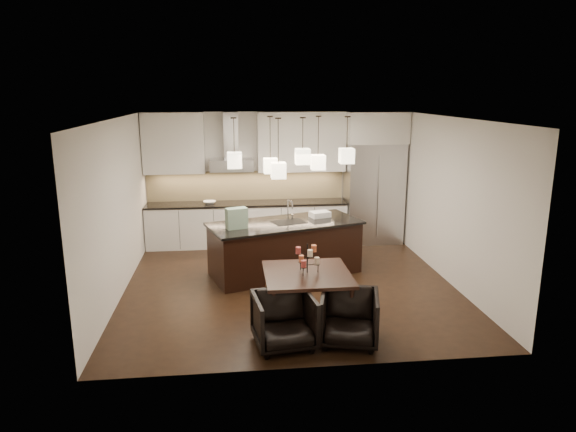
{
  "coord_description": "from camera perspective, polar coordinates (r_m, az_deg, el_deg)",
  "views": [
    {
      "loc": [
        -0.95,
        -8.21,
        3.21
      ],
      "look_at": [
        0.0,
        0.2,
        1.15
      ],
      "focal_mm": 32.0,
      "sensor_mm": 36.0,
      "label": 1
    }
  ],
  "objects": [
    {
      "name": "faucet",
      "position": [
        9.18,
        -0.0,
        0.7
      ],
      "size": [
        0.17,
        0.27,
        0.39
      ],
      "primitive_type": null,
      "rotation": [
        0.0,
        0.0,
        0.3
      ],
      "color": "silver",
      "rests_on": "island_top"
    },
    {
      "name": "candle_f",
      "position": [
        7.06,
        2.47,
        -4.15
      ],
      "size": [
        0.07,
        0.07,
        0.1
      ],
      "primitive_type": "cylinder",
      "rotation": [
        0.0,
        0.0,
        -0.0
      ],
      "color": "beige",
      "rests_on": "candelabra"
    },
    {
      "name": "hood_canopy",
      "position": [
        10.8,
        -6.28,
        5.66
      ],
      "size": [
        0.9,
        0.52,
        0.24
      ],
      "primitive_type": "cube",
      "color": "#B7B7BA",
      "rests_on": "wall_back"
    },
    {
      "name": "pendant_d",
      "position": [
        9.17,
        3.35,
        5.98
      ],
      "size": [
        0.24,
        0.24,
        0.26
      ],
      "primitive_type": "cube",
      "color": "beige",
      "rests_on": "ceiling"
    },
    {
      "name": "ceiling",
      "position": [
        8.28,
        0.16,
        10.9
      ],
      "size": [
        5.5,
        5.5,
        0.02
      ],
      "primitive_type": "cube",
      "color": "white",
      "rests_on": "wall_back"
    },
    {
      "name": "wall_back",
      "position": [
        11.16,
        -1.48,
        4.34
      ],
      "size": [
        5.5,
        0.02,
        2.8
      ],
      "primitive_type": "cube",
      "color": "silver",
      "rests_on": "ground"
    },
    {
      "name": "pendant_e",
      "position": [
        9.06,
        6.53,
        6.66
      ],
      "size": [
        0.24,
        0.24,
        0.26
      ],
      "primitive_type": "cube",
      "color": "beige",
      "rests_on": "ceiling"
    },
    {
      "name": "wall_right",
      "position": [
        9.19,
        17.51,
        1.68
      ],
      "size": [
        0.02,
        5.5,
        2.8
      ],
      "primitive_type": "cube",
      "color": "silver",
      "rests_on": "ground"
    },
    {
      "name": "food_container",
      "position": [
        9.48,
        3.55,
        0.2
      ],
      "size": [
        0.41,
        0.34,
        0.1
      ],
      "primitive_type": "cube",
      "rotation": [
        0.0,
        0.0,
        0.3
      ],
      "color": "silver",
      "rests_on": "island_top"
    },
    {
      "name": "fridge_panel",
      "position": [
        11.05,
        9.74,
        9.67
      ],
      "size": [
        1.26,
        0.72,
        0.65
      ],
      "primitive_type": "cube",
      "color": "silver",
      "rests_on": "refrigerator"
    },
    {
      "name": "candelabra",
      "position": [
        7.21,
        2.16,
        -4.72
      ],
      "size": [
        0.35,
        0.35,
        0.43
      ],
      "primitive_type": null,
      "rotation": [
        0.0,
        0.0,
        -0.0
      ],
      "color": "black",
      "rests_on": "dining_table"
    },
    {
      "name": "armchair_left",
      "position": [
        6.71,
        -0.45,
        -11.55
      ],
      "size": [
        0.84,
        0.86,
        0.7
      ],
      "primitive_type": "imported",
      "rotation": [
        0.0,
        0.0,
        0.13
      ],
      "color": "black",
      "rests_on": "floor"
    },
    {
      "name": "pendant_c",
      "position": [
        8.67,
        1.63,
        6.63
      ],
      "size": [
        0.24,
        0.24,
        0.26
      ],
      "primitive_type": "cube",
      "color": "beige",
      "rests_on": "ceiling"
    },
    {
      "name": "wall_left",
      "position": [
        8.61,
        -18.43,
        0.82
      ],
      "size": [
        0.02,
        5.5,
        2.8
      ],
      "primitive_type": "cube",
      "color": "silver",
      "rests_on": "ground"
    },
    {
      "name": "upper_cab_left",
      "position": [
        10.9,
        -12.6,
        7.9
      ],
      "size": [
        1.25,
        0.35,
        1.25
      ],
      "primitive_type": "cube",
      "color": "silver",
      "rests_on": "wall_back"
    },
    {
      "name": "wall_front",
      "position": [
        5.83,
        3.27,
        -4.47
      ],
      "size": [
        5.5,
        0.02,
        2.8
      ],
      "primitive_type": "cube",
      "color": "silver",
      "rests_on": "ground"
    },
    {
      "name": "dining_table",
      "position": [
        7.41,
        2.12,
        -8.94
      ],
      "size": [
        1.21,
        1.21,
        0.72
      ],
      "primitive_type": null,
      "rotation": [
        0.0,
        0.0,
        -0.0
      ],
      "color": "black",
      "rests_on": "floor"
    },
    {
      "name": "candle_b",
      "position": [
        7.32,
        1.5,
        -4.75
      ],
      "size": [
        0.07,
        0.07,
        0.1
      ],
      "primitive_type": "cylinder",
      "rotation": [
        0.0,
        0.0,
        -0.0
      ],
      "color": "#D0633B",
      "rests_on": "candelabra"
    },
    {
      "name": "backsplash",
      "position": [
        11.13,
        -4.67,
        3.41
      ],
      "size": [
        4.21,
        0.02,
        0.63
      ],
      "primitive_type": "cube",
      "color": "tan",
      "rests_on": "countertop"
    },
    {
      "name": "pendant_f",
      "position": [
        8.5,
        -1.08,
        5.09
      ],
      "size": [
        0.24,
        0.24,
        0.26
      ],
      "primitive_type": "cube",
      "color": "beige",
      "rests_on": "ceiling"
    },
    {
      "name": "floor",
      "position": [
        8.88,
        0.15,
        -7.6
      ],
      "size": [
        5.5,
        5.5,
        0.02
      ],
      "primitive_type": "cube",
      "color": "black",
      "rests_on": "ground"
    },
    {
      "name": "island_top",
      "position": [
        9.1,
        -0.33,
        -0.83
      ],
      "size": [
        2.89,
        1.87,
        0.04
      ],
      "primitive_type": "cube",
      "rotation": [
        0.0,
        0.0,
        0.3
      ],
      "color": "black",
      "rests_on": "island_body"
    },
    {
      "name": "armchair_right",
      "position": [
        6.85,
        6.82,
        -11.17
      ],
      "size": [
        0.9,
        0.92,
        0.69
      ],
      "primitive_type": "imported",
      "rotation": [
        0.0,
        0.0,
        -0.25
      ],
      "color": "black",
      "rests_on": "floor"
    },
    {
      "name": "candle_c",
      "position": [
        7.11,
        1.75,
        -5.34
      ],
      "size": [
        0.07,
        0.07,
        0.1
      ],
      "primitive_type": "cylinder",
      "rotation": [
        0.0,
        0.0,
        -0.0
      ],
      "color": "#B13A36",
      "rests_on": "candelabra"
    },
    {
      "name": "candle_d",
      "position": [
        7.27,
        2.89,
        -3.62
      ],
      "size": [
        0.07,
        0.07,
        0.1
      ],
      "primitive_type": "cylinder",
      "rotation": [
        0.0,
        0.0,
        -0.0
      ],
      "color": "#D0633B",
      "rests_on": "candelabra"
    },
    {
      "name": "pendant_a",
      "position": [
        8.63,
        -5.96,
        6.19
      ],
      "size": [
        0.24,
        0.24,
        0.26
      ],
      "primitive_type": "cube",
      "color": "beige",
      "rests_on": "ceiling"
    },
    {
      "name": "candle_e",
      "position": [
        7.18,
        1.15,
        -3.84
      ],
      "size": [
        0.07,
        0.07,
        0.1
      ],
      "primitive_type": "cylinder",
      "rotation": [
        0.0,
        0.0,
        -0.0
      ],
      "color": "#B13A36",
      "rests_on": "candelabra"
    },
    {
      "name": "lower_cabinets",
      "position": [
        11.0,
        -4.54,
        -0.95
      ],
      "size": [
        4.21,
        0.62,
        0.88
      ],
      "primitive_type": "cube",
      "color": "silver",
      "rests_on": "floor"
    },
    {
      "name": "fruit_bowl",
      "position": [
        10.84,
        -8.7,
        1.5
      ],
      "size": [
        0.26,
        0.26,
        0.06
      ],
      "primitive_type": "imported",
      "rotation": [
        0.0,
        0.0,
        0.01
      ],
      "color": "silver",
      "rests_on": "countertop"
    },
    {
      "name": "pendant_b",
      "position": [
        9.09,
        -1.97,
        5.6
      ],
      "size": [
        0.24,
        0.24,
        0.26
      ],
      "primitive_type": "cube",
      "color": "beige",
      "rests_on": "ceiling"
    },
    {
      "name": "island_body",
      "position": [
        9.23,
        -0.33,
        -3.69
      ],
      "size": [
        2.78,
        1.76,
        0.91
      ],
      "primitive_type": "cube",
      "rotation": [
        0.0,
        0.0,
        0.3
      ],
      "color": "black",
      "rests_on": "floor"
    },
    {
      "name": "candle_a",
      "position": [
        7.24,
        3.22,
        -4.98
      ],
      "size": [
        0.07,
        0.07,
        0.1
      ],
      "primitive_type": "cylinder",
      "rotation": [
        0.0,
        0.0,
        -0.0
      ],
      "color": "beige",
      "rests_on": "candelabra"
    },
    {
      "name": "hood_chimney",
      "position": [
        10.84,
        -6.36,
        8.89
      ],
      "size": [
        0.3,
        0.28,
        0.96
      ],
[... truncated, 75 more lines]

